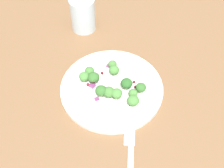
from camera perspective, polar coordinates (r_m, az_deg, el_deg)
The scene contains 25 objects.
ground_plane at distance 70.00cm, azimuth 1.02°, elevation -1.50°, with size 180.00×180.00×2.00cm, color brown.
plate at distance 68.14cm, azimuth 0.00°, elevation -0.96°, with size 25.59×25.59×1.70cm.
dressing_pool at distance 67.80cm, azimuth 0.00°, elevation -0.74°, with size 14.84×14.84×0.20cm, color white.
broccoli_floret_0 at distance 70.98cm, azimuth -0.04°, elevation 4.12°, with size 2.31×2.31×2.34cm.
broccoli_floret_1 at distance 66.38cm, azimuth 3.05°, elevation 0.11°, with size 2.89×2.89×2.92cm.
broccoli_floret_2 at distance 64.48cm, azimuth -0.68°, elevation -1.67°, with size 2.82×2.82×2.86cm.
broccoli_floret_3 at distance 68.68cm, azimuth -4.71°, elevation 2.74°, with size 2.39×2.39×2.42cm.
broccoli_floret_4 at distance 67.87cm, azimuth -5.83°, elevation 1.56°, with size 2.59×2.59×2.62cm.
broccoli_floret_5 at distance 64.15cm, azimuth 1.00°, elevation -1.99°, with size 2.65×2.65×2.68cm.
broccoli_floret_6 at distance 65.74cm, azimuth 6.04°, elevation -0.73°, with size 2.55×2.55×2.58cm.
broccoli_floret_7 at distance 65.24cm, azimuth 4.41°, elevation -1.91°, with size 2.16×2.16×2.18cm.
broccoli_floret_8 at distance 69.22cm, azimuth 0.07°, elevation 2.86°, with size 2.60×2.60×2.63cm.
broccoli_floret_9 at distance 63.47cm, azimuth 4.44°, elevation -3.46°, with size 2.83×2.83×2.87cm.
broccoli_floret_10 at distance 64.27cm, azimuth -2.30°, elevation -1.39°, with size 2.79×2.79×2.83cm.
broccoli_floret_11 at distance 67.16cm, azimuth -3.84°, elevation 1.38°, with size 2.88×2.88×2.92cm.
cranberry_0 at distance 68.54cm, azimuth 4.62°, elevation 0.45°, with size 0.71×0.71×0.71cm, color maroon.
cranberry_1 at distance 67.16cm, azimuth 4.92°, elevation -0.60°, with size 0.74×0.74×0.74cm, color #4C0A14.
cranberry_2 at distance 67.93cm, azimuth -3.87°, elevation 0.54°, with size 0.92×0.92×0.92cm, color #4C0A14.
cranberry_3 at distance 69.82cm, azimuth -2.07°, elevation 2.33°, with size 0.71×0.71×0.71cm, color maroon.
cranberry_4 at distance 67.76cm, azimuth -5.03°, elevation -0.10°, with size 0.73×0.73×0.73cm, color maroon.
onion_bit_0 at distance 67.67cm, azimuth -4.13°, elevation -0.30°, with size 1.39×1.22×0.50cm, color #843D75.
onion_bit_1 at distance 72.07cm, azimuth -0.84°, elevation 3.82°, with size 0.83×0.93×0.59cm, color #843D75.
onion_bit_2 at distance 65.52cm, azimuth -3.18°, elevation -3.16°, with size 0.90×1.04×0.58cm, color #843D75.
fork at distance 59.05cm, azimuth 3.89°, elevation -16.47°, with size 18.47×6.31×0.50cm.
water_glass at distance 83.07cm, azimuth -6.08°, elevation 14.24°, with size 7.33×7.33×9.94cm, color silver.
Camera 1 is at (-41.20, 9.01, 54.86)cm, focal length 43.91 mm.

